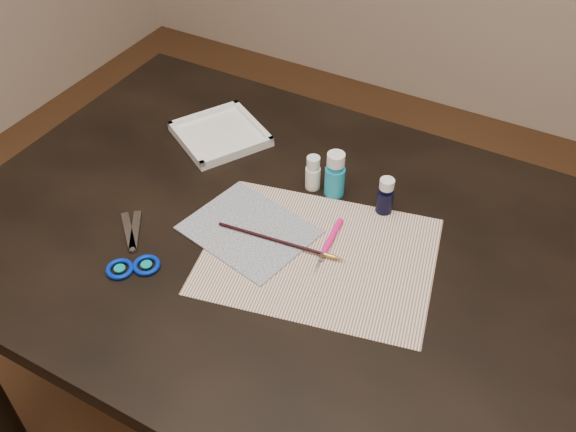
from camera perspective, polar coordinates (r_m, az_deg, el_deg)
The scene contains 10 objects.
table at distance 1.52m, azimuth 0.00°, elevation -11.80°, with size 1.30×0.90×0.75m, color black.
paper at distance 1.20m, azimuth 2.75°, elevation -3.51°, with size 0.42×0.32×0.00m, color white.
canvas at distance 1.24m, azimuth -3.50°, elevation -1.24°, with size 0.23×0.18×0.00m, color #141D36.
paint_bottle_white at distance 1.32m, azimuth 2.24°, elevation 3.88°, with size 0.03×0.03×0.08m, color white.
paint_bottle_cyan at distance 1.30m, azimuth 4.20°, elevation 3.72°, with size 0.04×0.04×0.10m, color #188DB4.
paint_bottle_navy at distance 1.27m, azimuth 8.65°, elevation 1.78°, with size 0.03×0.03×0.08m, color black.
paintbrush at distance 1.21m, azimuth -0.62°, elevation -2.29°, with size 0.26×0.01×0.01m, color black, non-canonical shape.
craft_knife at distance 1.21m, azimuth 3.53°, elevation -2.61°, with size 0.15×0.01×0.01m, color #FF1682, non-canonical shape.
scissors at distance 1.25m, azimuth -14.02°, elevation -2.42°, with size 0.20×0.10×0.01m, color silver, non-canonical shape.
palette_tray at distance 1.48m, azimuth -6.05°, elevation 7.27°, with size 0.18×0.18×0.02m, color white.
Camera 1 is at (0.42, -0.77, 1.62)m, focal length 40.00 mm.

